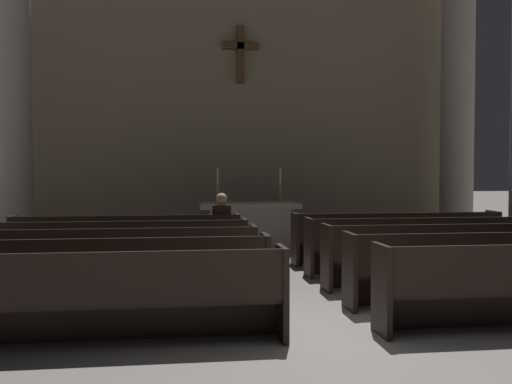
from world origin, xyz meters
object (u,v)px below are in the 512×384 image
pew_left_row_4 (121,251)px  pew_right_row_2 (496,268)px  pew_left_row_1 (88,298)px  pew_left_row_3 (113,262)px  pew_left_row_5 (128,242)px  column_right_third (457,98)px  candlestick_right (280,191)px  altar (249,224)px  pew_left_row_2 (103,277)px  pew_right_row_4 (422,245)px  pew_right_row_5 (397,237)px  lone_worshipper (221,228)px  column_left_third (13,91)px  pew_right_row_3 (454,255)px  candlestick_left (218,191)px

pew_left_row_4 → pew_right_row_2: same height
pew_right_row_2 → pew_left_row_1: bearing=-166.9°
pew_left_row_3 → pew_left_row_5: size_ratio=1.00×
column_right_third → candlestick_right: 4.97m
altar → candlestick_right: size_ratio=2.89×
pew_left_row_2 → candlestick_right: bearing=62.1°
pew_left_row_4 → candlestick_right: candlestick_right is taller
pew_left_row_2 → pew_right_row_4: same height
pew_right_row_5 → lone_worshipper: size_ratio=2.94×
altar → candlestick_right: candlestick_right is taller
pew_left_row_3 → pew_right_row_2: (4.88, -1.13, 0.00)m
column_left_third → column_right_third: size_ratio=1.00×
pew_left_row_2 → pew_right_row_3: 5.01m
pew_left_row_3 → pew_left_row_4: size_ratio=1.00×
pew_left_row_1 → pew_right_row_5: 6.66m
pew_left_row_3 → pew_right_row_2: bearing=-13.1°
pew_left_row_4 → column_left_third: column_left_third is taller
pew_right_row_3 → pew_right_row_5: 2.26m
column_right_third → pew_left_row_5: bearing=-157.9°
pew_left_row_1 → pew_right_row_3: same height
pew_left_row_5 → altar: bearing=45.9°
pew_left_row_2 → column_right_third: 10.38m
altar → candlestick_right: (0.70, 0.00, 0.72)m
pew_left_row_1 → pew_right_row_4: size_ratio=1.00×
pew_right_row_4 → pew_right_row_2: bearing=-90.0°
pew_right_row_4 → pew_left_row_2: bearing=-155.1°
pew_left_row_5 → pew_left_row_3: bearing=-90.0°
pew_left_row_1 → pew_left_row_5: (0.00, 4.53, 0.00)m
pew_right_row_2 → column_left_third: column_left_third is taller
pew_left_row_3 → pew_right_row_4: 5.01m
pew_left_row_1 → pew_left_row_3: (0.00, 2.26, 0.00)m
pew_left_row_2 → candlestick_left: candlestick_left is taller
pew_left_row_2 → column_right_third: column_right_third is taller
pew_right_row_3 → column_left_third: column_left_third is taller
pew_left_row_4 → pew_right_row_4: size_ratio=1.00×
pew_left_row_2 → pew_left_row_3: bearing=90.0°
column_right_third → candlestick_left: 6.25m
pew_right_row_5 → column_right_third: bearing=48.8°
pew_left_row_5 → lone_worshipper: 1.65m
pew_left_row_5 → pew_right_row_5: (4.88, 0.00, 0.00)m
pew_left_row_4 → candlestick_left: 4.12m
pew_left_row_5 → pew_right_row_4: bearing=-13.1°
pew_left_row_1 → column_right_third: bearing=45.1°
pew_left_row_3 → pew_right_row_3: same height
pew_left_row_5 → candlestick_right: candlestick_right is taller
pew_left_row_4 → candlestick_left: size_ratio=5.11×
pew_left_row_5 → candlestick_right: size_ratio=5.11×
altar → lone_worshipper: bearing=-108.0°
pew_left_row_1 → pew_right_row_5: (4.88, 4.53, 0.00)m
pew_left_row_3 → lone_worshipper: (1.63, 2.30, 0.22)m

